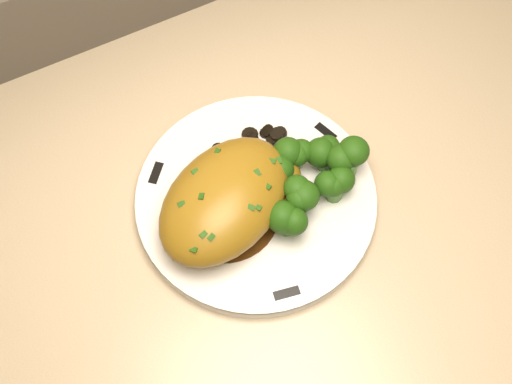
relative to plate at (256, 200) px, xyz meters
name	(u,v)px	position (x,y,z in m)	size (l,w,h in m)	color
plate	(256,200)	(0.00, 0.00, 0.00)	(0.27, 0.27, 0.02)	silver
rim_accent_0	(326,132)	(0.11, 0.04, 0.01)	(0.03, 0.01, 0.00)	black
rim_accent_1	(156,173)	(-0.09, 0.08, 0.01)	(0.03, 0.01, 0.00)	black
rim_accent_2	(287,293)	(-0.02, -0.11, 0.01)	(0.03, 0.01, 0.00)	black
gravy_pool	(226,213)	(-0.04, 0.00, 0.01)	(0.12, 0.12, 0.00)	#3C200B
chicken_breast	(230,198)	(-0.03, 0.00, 0.04)	(0.20, 0.17, 0.06)	olive
mushroom_pile	(256,153)	(0.02, 0.05, 0.01)	(0.08, 0.06, 0.02)	black
broccoli_florets	(310,178)	(0.06, -0.02, 0.03)	(0.12, 0.09, 0.05)	#427230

